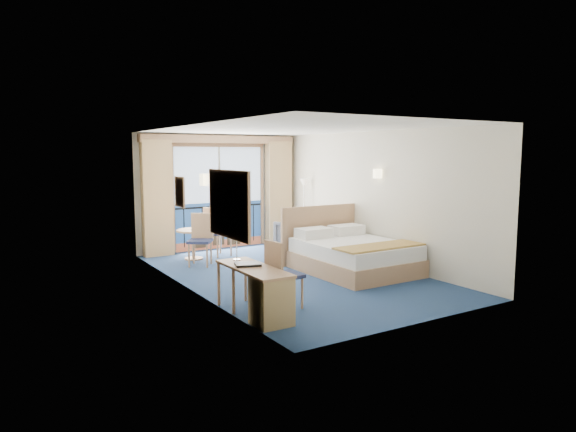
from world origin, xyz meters
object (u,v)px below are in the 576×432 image
object	(u,v)px
nightstand	(338,243)
desk	(267,295)
bed	(351,254)
armchair	(297,236)
floor_lamp	(304,196)
desk_chair	(280,271)
table_chair_a	(215,229)
round_table	(193,237)
table_chair_b	(201,236)

from	to	relation	value
nightstand	desk	bearing A→B (deg)	-139.10
bed	armchair	bearing A→B (deg)	85.44
floor_lamp	desk_chair	world-z (taller)	floor_lamp
nightstand	floor_lamp	xyz separation A→B (m)	(0.06, 1.46, 0.95)
nightstand	table_chair_a	distance (m)	2.72
desk_chair	round_table	bearing A→B (deg)	-7.57
floor_lamp	table_chair_a	bearing A→B (deg)	179.72
desk	table_chair_b	distance (m)	3.91
nightstand	table_chair_a	xyz separation A→B (m)	(-2.26, 1.47, 0.31)
armchair	nightstand	bearing A→B (deg)	91.48
bed	table_chair_a	bearing A→B (deg)	121.06
armchair	table_chair_b	distance (m)	2.41
nightstand	desk_chair	world-z (taller)	desk_chair
armchair	desk	distance (m)	5.01
bed	desk	bearing A→B (deg)	-148.02
round_table	table_chair_a	bearing A→B (deg)	2.33
table_chair_a	round_table	bearing A→B (deg)	77.91
desk	table_chair_b	world-z (taller)	table_chair_b
armchair	desk_chair	distance (m)	4.39
floor_lamp	round_table	world-z (taller)	floor_lamp
armchair	floor_lamp	world-z (taller)	floor_lamp
bed	round_table	xyz separation A→B (m)	(-2.15, 2.69, 0.15)
desk	table_chair_a	size ratio (longest dim) A/B	1.34
floor_lamp	table_chair_a	world-z (taller)	floor_lamp
bed	desk_chair	size ratio (longest dim) A/B	2.22
desk	round_table	size ratio (longest dim) A/B	2.05
bed	desk_chair	bearing A→B (deg)	-150.63
bed	round_table	bearing A→B (deg)	128.64
floor_lamp	bed	bearing A→B (deg)	-104.45
armchair	desk	world-z (taller)	armchair
bed	round_table	world-z (taller)	bed
desk	round_table	bearing A→B (deg)	80.97
bed	nightstand	xyz separation A→B (m)	(0.63, 1.24, -0.03)
nightstand	floor_lamp	size ratio (longest dim) A/B	0.36
desk	table_chair_a	world-z (taller)	table_chair_a
desk	desk_chair	bearing A→B (deg)	43.32
desk	bed	bearing A→B (deg)	31.98
nightstand	armchair	distance (m)	1.07
desk_chair	round_table	size ratio (longest dim) A/B	1.42
bed	desk_chair	world-z (taller)	bed
table_chair_a	table_chair_b	xyz separation A→B (m)	(-0.59, -0.64, -0.02)
bed	floor_lamp	distance (m)	2.93
nightstand	table_chair_a	bearing A→B (deg)	147.04
bed	nightstand	bearing A→B (deg)	62.97
desk_chair	table_chair_a	bearing A→B (deg)	-14.73
floor_lamp	round_table	xyz separation A→B (m)	(-2.84, -0.01, -0.76)
desk_chair	table_chair_b	xyz separation A→B (m)	(0.17, 3.42, 0.02)
floor_lamp	desk_chair	distance (m)	5.14
desk	table_chair_a	distance (m)	4.66
armchair	table_chair_b	xyz separation A→B (m)	(-2.40, -0.13, 0.22)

